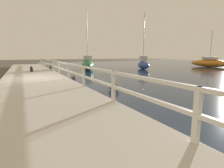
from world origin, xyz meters
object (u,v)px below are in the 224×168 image
object	(u,v)px
mooring_bollard	(31,69)
sailboat_green	(88,64)
sailboat_blue	(143,64)
sailboat_orange	(210,63)

from	to	relation	value
mooring_bollard	sailboat_green	world-z (taller)	sailboat_green
sailboat_green	sailboat_blue	distance (m)	6.97
sailboat_green	sailboat_orange	world-z (taller)	sailboat_green
mooring_bollard	sailboat_orange	world-z (taller)	sailboat_orange
sailboat_blue	sailboat_orange	bearing A→B (deg)	10.44
sailboat_green	sailboat_orange	distance (m)	17.97
sailboat_green	sailboat_blue	xyz separation A→B (m)	(6.52, -2.45, -0.03)
sailboat_green	sailboat_orange	bearing A→B (deg)	5.46
sailboat_green	sailboat_orange	xyz separation A→B (m)	(17.53, -3.93, -0.05)
mooring_bollard	sailboat_orange	distance (m)	23.98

